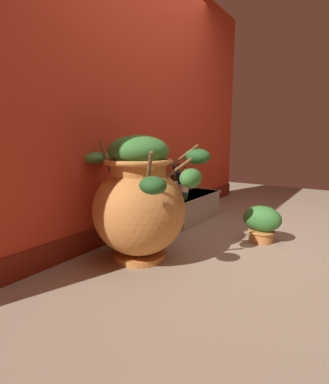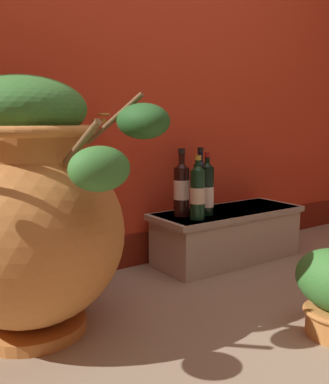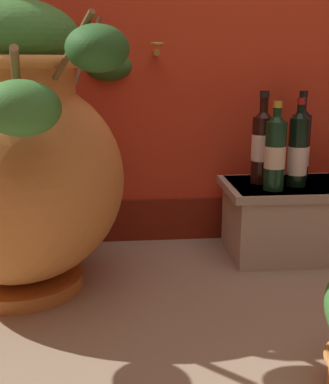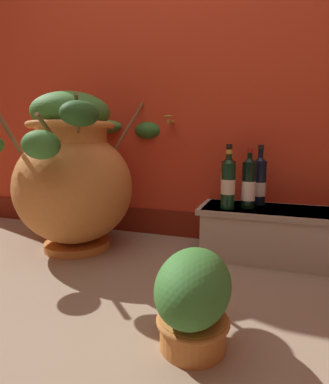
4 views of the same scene
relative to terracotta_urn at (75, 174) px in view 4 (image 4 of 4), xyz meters
name	(u,v)px [view 4 (image 4 of 4)]	position (x,y,z in m)	size (l,w,h in m)	color
ground_plane	(112,331)	(0.60, -0.67, -0.45)	(7.00, 7.00, 0.00)	gray
back_wall	(198,39)	(0.60, 0.53, 0.84)	(4.40, 0.33, 2.60)	red
terracotta_urn	(75,174)	(0.00, 0.00, 0.00)	(0.74, 1.01, 0.92)	#CC7F3D
stone_ledge	(280,232)	(1.16, 0.21, -0.30)	(0.88, 0.34, 0.28)	#B2A893
wine_bottle_left	(259,180)	(1.03, 0.30, -0.03)	(0.08, 0.08, 0.34)	black
wine_bottle_middle	(228,182)	(0.88, 0.13, -0.02)	(0.08, 0.08, 0.32)	black
wine_bottle_right	(228,179)	(0.86, 0.25, -0.02)	(0.08, 0.08, 0.35)	black
wine_bottle_back	(249,183)	(0.98, 0.19, -0.03)	(0.07, 0.07, 0.33)	black
potted_shrub	(193,297)	(0.89, -0.66, -0.28)	(0.23, 0.33, 0.32)	#CC7F3D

